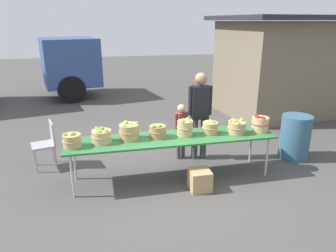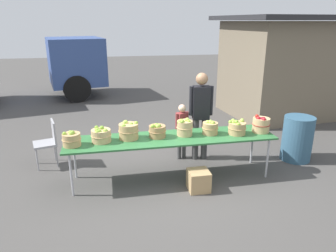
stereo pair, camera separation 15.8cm
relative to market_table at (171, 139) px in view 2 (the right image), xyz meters
The scene contains 16 objects.
ground_plane 0.72m from the market_table, ahead, with size 40.00×40.00×0.00m, color #474442.
market_table is the anchor object (origin of this frame).
apple_basket_green_0 1.61m from the market_table, behind, with size 0.30×0.30×0.25m.
apple_basket_green_1 1.16m from the market_table, behind, with size 0.33×0.33×0.26m.
apple_basket_green_2 0.73m from the market_table, behind, with size 0.34×0.34×0.31m.
apple_basket_green_3 0.28m from the market_table, 167.36° to the left, with size 0.30×0.30×0.25m.
apple_basket_green_4 0.30m from the market_table, 13.35° to the left, with size 0.28×0.28×0.31m.
apple_basket_green_5 0.70m from the market_table, ahead, with size 0.28×0.28×0.26m.
apple_basket_green_6 1.15m from the market_table, ahead, with size 0.31×0.31×0.26m.
apple_basket_red_0 1.60m from the market_table, ahead, with size 0.31×0.31×0.31m.
vendor_adult 1.02m from the market_table, 43.63° to the left, with size 0.45×0.27×1.71m.
child_customer 0.85m from the market_table, 64.52° to the left, with size 0.28×0.21×1.10m.
food_kiosk 5.22m from the market_table, 40.14° to the left, with size 3.82×3.29×2.74m.
folding_chair 2.35m from the market_table, 156.45° to the left, with size 0.49×0.49×0.86m.
trash_barrel 2.59m from the market_table, ahead, with size 0.57×0.57×0.87m, color #335972.
produce_crate 0.82m from the market_table, 54.92° to the right, with size 0.33×0.33×0.33m, color tan.
Camera 2 is at (-0.98, -4.80, 2.60)m, focal length 33.40 mm.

